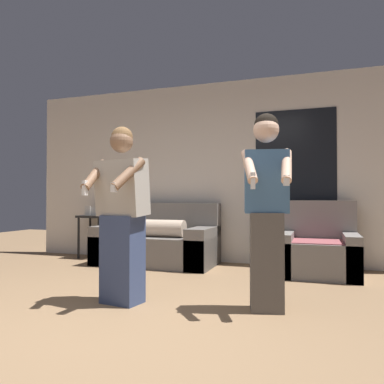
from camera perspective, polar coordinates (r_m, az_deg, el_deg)
ground_plane at (r=2.95m, az=-12.79°, el=-19.61°), size 14.00×14.00×0.00m
wall_back at (r=5.66m, az=3.83°, el=3.10°), size 6.16×0.07×2.70m
couch at (r=5.50m, az=-5.31°, el=-7.69°), size 1.71×0.88×0.88m
armchair at (r=4.97m, az=18.62°, el=-8.45°), size 0.94×0.86×0.92m
side_table at (r=6.24m, az=-14.70°, el=-4.58°), size 0.45×0.39×0.83m
person_left at (r=3.45m, az=-10.66°, el=-3.46°), size 0.52×0.53×1.60m
person_right at (r=3.23m, az=11.27°, el=-2.39°), size 0.44×0.51×1.67m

